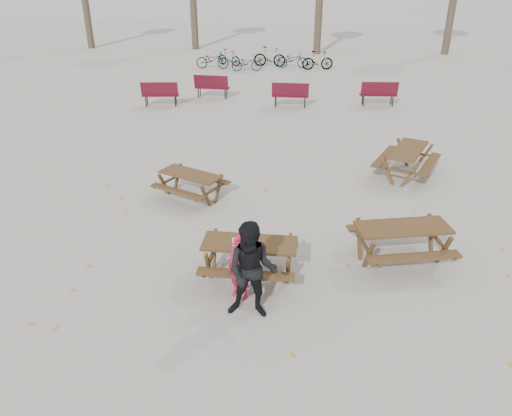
# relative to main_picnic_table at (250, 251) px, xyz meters

# --- Properties ---
(ground) EXTENTS (80.00, 80.00, 0.00)m
(ground) POSITION_rel_main_picnic_table_xyz_m (0.00, 0.00, -0.59)
(ground) COLOR gray
(ground) RESTS_ON ground
(main_picnic_table) EXTENTS (1.80, 1.45, 0.78)m
(main_picnic_table) POSITION_rel_main_picnic_table_xyz_m (0.00, 0.00, 0.00)
(main_picnic_table) COLOR #3B2515
(main_picnic_table) RESTS_ON ground
(food_tray) EXTENTS (0.18, 0.11, 0.03)m
(food_tray) POSITION_rel_main_picnic_table_xyz_m (0.11, -0.16, 0.21)
(food_tray) COLOR silver
(food_tray) RESTS_ON main_picnic_table
(bread_roll) EXTENTS (0.14, 0.06, 0.05)m
(bread_roll) POSITION_rel_main_picnic_table_xyz_m (0.11, -0.16, 0.25)
(bread_roll) COLOR tan
(bread_roll) RESTS_ON food_tray
(soda_bottle) EXTENTS (0.07, 0.07, 0.17)m
(soda_bottle) POSITION_rel_main_picnic_table_xyz_m (-0.28, -0.15, 0.26)
(soda_bottle) COLOR silver
(soda_bottle) RESTS_ON main_picnic_table
(child) EXTENTS (0.54, 0.44, 1.28)m
(child) POSITION_rel_main_picnic_table_xyz_m (-0.09, -0.65, 0.05)
(child) COLOR #BA1741
(child) RESTS_ON ground
(adult) EXTENTS (0.90, 0.72, 1.81)m
(adult) POSITION_rel_main_picnic_table_xyz_m (0.19, -1.15, 0.32)
(adult) COLOR black
(adult) RESTS_ON ground
(picnic_table_east) EXTENTS (2.17, 1.91, 0.80)m
(picnic_table_east) POSITION_rel_main_picnic_table_xyz_m (2.98, 0.94, -0.19)
(picnic_table_east) COLOR #3B2515
(picnic_table_east) RESTS_ON ground
(picnic_table_north) EXTENTS (2.00, 1.85, 0.69)m
(picnic_table_north) POSITION_rel_main_picnic_table_xyz_m (-1.96, 3.30, -0.24)
(picnic_table_north) COLOR #3B2515
(picnic_table_north) RESTS_ON ground
(picnic_table_far) EXTENTS (2.11, 2.31, 0.81)m
(picnic_table_far) POSITION_rel_main_picnic_table_xyz_m (3.74, 5.48, -0.18)
(picnic_table_far) COLOR #3B2515
(picnic_table_far) RESTS_ON ground
(park_bench_row) EXTENTS (10.52, 2.15, 1.03)m
(park_bench_row) POSITION_rel_main_picnic_table_xyz_m (-1.24, 12.54, -0.07)
(park_bench_row) COLOR maroon
(park_bench_row) RESTS_ON ground
(bicycle_row) EXTENTS (7.49, 2.23, 1.07)m
(bicycle_row) POSITION_rel_main_picnic_table_xyz_m (-1.97, 19.83, -0.11)
(bicycle_row) COLOR black
(bicycle_row) RESTS_ON ground
(fallen_leaves) EXTENTS (11.00, 11.00, 0.01)m
(fallen_leaves) POSITION_rel_main_picnic_table_xyz_m (0.50, 2.50, -0.58)
(fallen_leaves) COLOR #B1812A
(fallen_leaves) RESTS_ON ground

